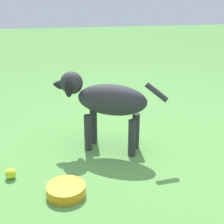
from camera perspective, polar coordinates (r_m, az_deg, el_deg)
name	(u,v)px	position (r m, az deg, el deg)	size (l,w,h in m)	color
ground	(137,148)	(2.41, 4.37, -6.20)	(14.00, 14.00, 0.00)	#548C42
dog	(105,100)	(2.27, -1.15, 2.00)	(0.41, 0.74, 0.55)	#2D2D33
tennis_ball_1	(11,173)	(2.14, -17.01, -10.06)	(0.07, 0.07, 0.07)	#C5DB2A
water_bowl	(66,190)	(1.92, -7.89, -13.15)	(0.22, 0.22, 0.06)	orange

